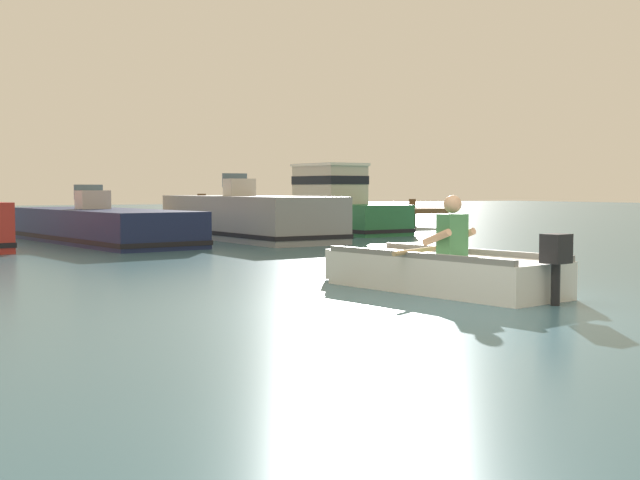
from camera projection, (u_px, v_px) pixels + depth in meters
The scene contains 6 objects.
ground_plane at pixel (446, 312), 8.70m from camera, with size 120.00×120.00×0.00m, color #386070.
wooden_dock at pixel (278, 213), 25.33m from camera, with size 12.00×1.64×1.15m.
rowboat_with_person at pixel (439, 271), 10.50m from camera, with size 1.83×3.73×1.19m.
moored_boat_navy at pixel (102, 227), 19.77m from camera, with size 2.72×6.95×1.37m.
moored_boat_grey at pixel (248, 218), 21.23m from camera, with size 2.14×6.39×1.67m.
moored_boat_green at pixel (335, 207), 24.24m from camera, with size 1.95×4.84×2.00m.
Camera 1 is at (-5.64, -6.67, 1.27)m, focal length 47.44 mm.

